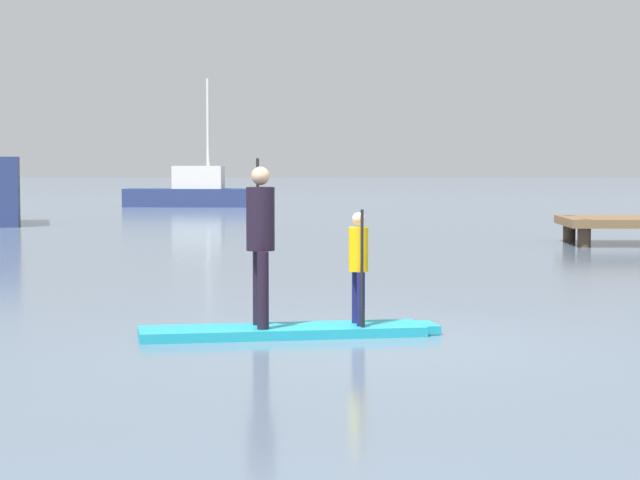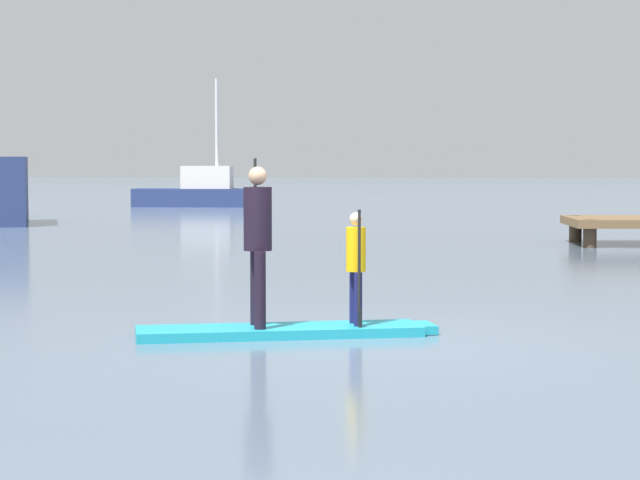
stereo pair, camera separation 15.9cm
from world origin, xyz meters
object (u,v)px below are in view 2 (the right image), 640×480
(paddleboard_near, at_px, (286,331))
(motor_boat_small_navy, at_px, (201,191))
(paddler_child_solo, at_px, (356,262))
(paddler_adult, at_px, (258,235))

(paddleboard_near, relative_size, motor_boat_small_navy, 0.62)
(paddler_child_solo, bearing_deg, paddler_adult, -168.82)
(paddler_adult, bearing_deg, paddler_child_solo, 11.18)
(motor_boat_small_navy, bearing_deg, paddler_child_solo, -79.50)
(paddleboard_near, bearing_deg, motor_boat_small_navy, 99.32)
(paddleboard_near, xyz_separation_m, motor_boat_small_navy, (-5.81, 35.37, 0.55))
(paddleboard_near, xyz_separation_m, paddler_child_solo, (0.72, 0.14, 0.71))
(paddleboard_near, height_order, paddler_adult, paddler_adult)
(paddler_adult, xyz_separation_m, paddler_child_solo, (1.01, 0.20, -0.29))
(paddler_child_solo, distance_m, motor_boat_small_navy, 35.83)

